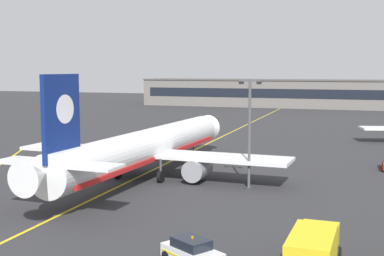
% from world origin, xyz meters
% --- Properties ---
extents(ground_plane, '(400.00, 400.00, 0.00)m').
position_xyz_m(ground_plane, '(0.00, 0.00, 0.00)').
color(ground_plane, '#2D2D30').
extents(taxiway_centreline, '(4.25, 179.96, 0.01)m').
position_xyz_m(taxiway_centreline, '(0.00, 30.00, 0.00)').
color(taxiway_centreline, yellow).
rests_on(taxiway_centreline, ground).
extents(airliner_foreground, '(32.14, 41.48, 11.65)m').
position_xyz_m(airliner_foreground, '(1.35, 12.67, 3.37)').
color(airliner_foreground, white).
rests_on(airliner_foreground, ground).
extents(apron_lamp_post, '(2.24, 0.90, 11.05)m').
position_xyz_m(apron_lamp_post, '(13.40, 11.11, 5.82)').
color(apron_lamp_post, '#515156').
rests_on(apron_lamp_post, ground).
extents(service_car_third, '(4.53, 3.71, 1.79)m').
position_xyz_m(service_car_third, '(14.75, -10.20, 0.77)').
color(service_car_third, white).
rests_on(service_car_third, ground).
extents(service_truck_baggage_yellow, '(2.74, 7.63, 2.90)m').
position_xyz_m(service_truck_baggage_yellow, '(22.07, -9.83, 1.48)').
color(service_truck_baggage_yellow, '#2D2D33').
rests_on(service_truck_baggage_yellow, ground).
extents(safety_cone_by_nose_gear, '(0.44, 0.44, 0.55)m').
position_xyz_m(safety_cone_by_nose_gear, '(1.20, 27.68, 0.26)').
color(safety_cone_by_nose_gear, orange).
rests_on(safety_cone_by_nose_gear, ground).
extents(safety_cone_by_port_wing, '(0.44, 0.44, 0.55)m').
position_xyz_m(safety_cone_by_port_wing, '(-17.26, 15.97, 0.26)').
color(safety_cone_by_port_wing, orange).
rests_on(safety_cone_by_port_wing, ground).
extents(terminal_building, '(117.77, 12.40, 8.86)m').
position_xyz_m(terminal_building, '(10.41, 126.71, 4.44)').
color(terminal_building, slate).
rests_on(terminal_building, ground).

